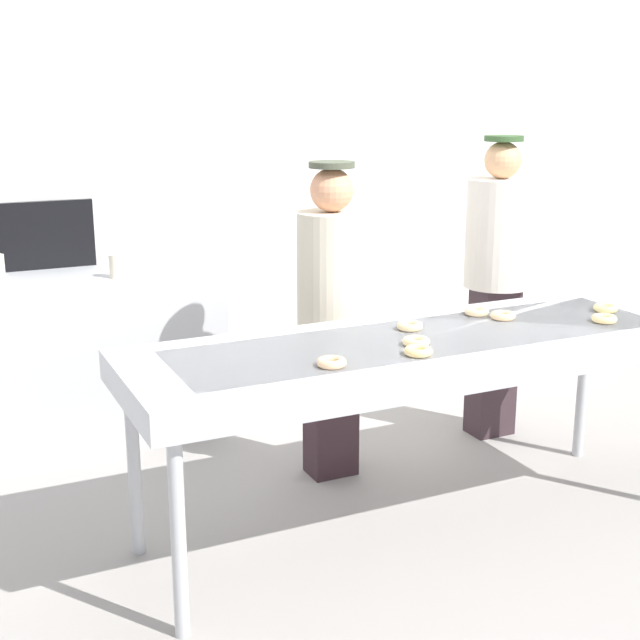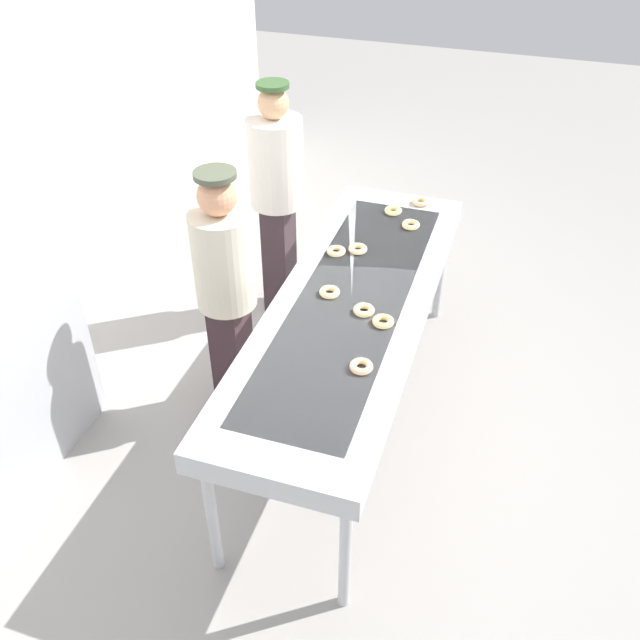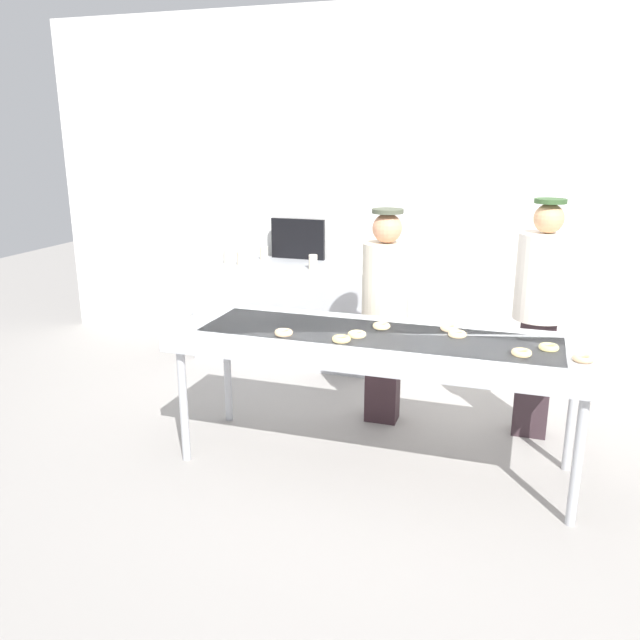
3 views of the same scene
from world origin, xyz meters
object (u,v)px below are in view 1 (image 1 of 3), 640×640
(plain_donut_0, at_px, (606,308))
(worker_baker, at_px, (497,267))
(plain_donut_1, at_px, (410,326))
(paper_cup_0, at_px, (116,266))
(plain_donut_2, at_px, (416,341))
(plain_donut_4, at_px, (604,319))
(plain_donut_7, at_px, (477,311))
(worker_assistant, at_px, (331,303))
(plain_donut_3, at_px, (418,351))
(menu_display, at_px, (46,235))
(plain_donut_5, at_px, (332,362))
(plain_donut_6, at_px, (503,316))
(fryer_conveyor, at_px, (424,352))
(prep_counter, at_px, (62,358))

(plain_donut_0, xyz_separation_m, worker_baker, (-0.05, 0.80, 0.06))
(plain_donut_1, distance_m, paper_cup_0, 1.78)
(plain_donut_2, height_order, paper_cup_0, paper_cup_0)
(plain_donut_4, bearing_deg, plain_donut_7, 141.34)
(plain_donut_7, xyz_separation_m, worker_assistant, (-0.53, 0.49, -0.01))
(paper_cup_0, bearing_deg, plain_donut_2, -63.14)
(plain_donut_2, xyz_separation_m, paper_cup_0, (-0.87, 1.71, 0.09))
(plain_donut_3, bearing_deg, paper_cup_0, 113.62)
(plain_donut_2, bearing_deg, menu_display, 118.59)
(plain_donut_5, xyz_separation_m, worker_baker, (1.52, 1.01, 0.06))
(plain_donut_2, distance_m, plain_donut_4, 0.98)
(plain_donut_0, bearing_deg, plain_donut_6, 170.14)
(plain_donut_2, relative_size, plain_donut_7, 1.00)
(plain_donut_2, distance_m, plain_donut_3, 0.14)
(plain_donut_4, relative_size, plain_donut_7, 1.00)
(plain_donut_1, height_order, worker_baker, worker_baker)
(fryer_conveyor, xyz_separation_m, plain_donut_6, (0.49, 0.10, 0.09))
(plain_donut_3, bearing_deg, plain_donut_1, 63.98)
(plain_donut_1, distance_m, prep_counter, 2.14)
(plain_donut_6, height_order, worker_assistant, worker_assistant)
(plain_donut_5, relative_size, plain_donut_6, 1.00)
(worker_baker, relative_size, worker_assistant, 1.06)
(plain_donut_3, height_order, paper_cup_0, paper_cup_0)
(plain_donut_0, xyz_separation_m, plain_donut_6, (-0.54, 0.09, 0.00))
(plain_donut_6, xyz_separation_m, menu_display, (-1.75, 1.94, 0.21))
(plain_donut_5, xyz_separation_m, prep_counter, (-0.72, 2.00, -0.45))
(plain_donut_2, bearing_deg, plain_donut_1, 65.14)
(plain_donut_0, height_order, plain_donut_4, same)
(paper_cup_0, bearing_deg, plain_donut_7, -45.06)
(plain_donut_0, bearing_deg, plain_donut_3, -169.26)
(plain_donut_1, bearing_deg, plain_donut_0, -6.72)
(plain_donut_5, bearing_deg, plain_donut_2, 13.52)
(prep_counter, bearing_deg, plain_donut_2, -58.37)
(plain_donut_1, height_order, plain_donut_2, same)
(plain_donut_2, relative_size, prep_counter, 0.06)
(plain_donut_5, distance_m, plain_donut_7, 1.06)
(plain_donut_1, relative_size, worker_baker, 0.07)
(plain_donut_6, xyz_separation_m, plain_donut_7, (-0.06, 0.12, 0.00))
(plain_donut_0, xyz_separation_m, prep_counter, (-2.29, 1.79, -0.45))
(plain_donut_5, bearing_deg, menu_display, 107.77)
(plain_donut_0, distance_m, paper_cup_0, 2.56)
(fryer_conveyor, distance_m, plain_donut_6, 0.50)
(plain_donut_6, relative_size, plain_donut_7, 1.00)
(plain_donut_1, relative_size, menu_display, 0.21)
(fryer_conveyor, xyz_separation_m, plain_donut_3, (-0.17, -0.22, 0.09))
(plain_donut_1, bearing_deg, plain_donut_5, -148.86)
(plain_donut_3, xyz_separation_m, prep_counter, (-1.10, 2.01, -0.45))
(worker_baker, relative_size, menu_display, 3.19)
(plain_donut_0, relative_size, plain_donut_7, 1.00)
(fryer_conveyor, distance_m, plain_donut_3, 0.29)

